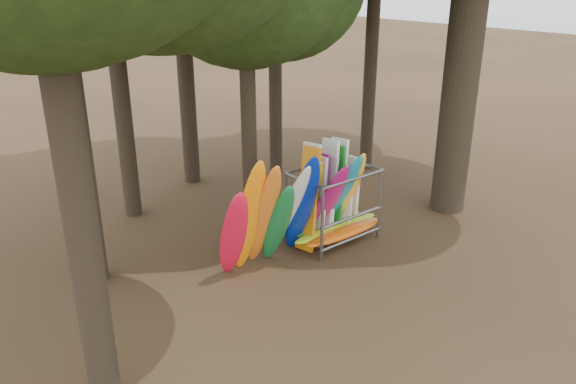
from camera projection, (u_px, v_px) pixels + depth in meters
ground at (335, 252)px, 15.22m from camera, size 120.00×120.00×0.00m
kayak_row at (294, 210)px, 14.42m from camera, size 4.58×1.99×3.26m
storage_rack at (332, 207)px, 15.58m from camera, size 3.04×1.59×2.88m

